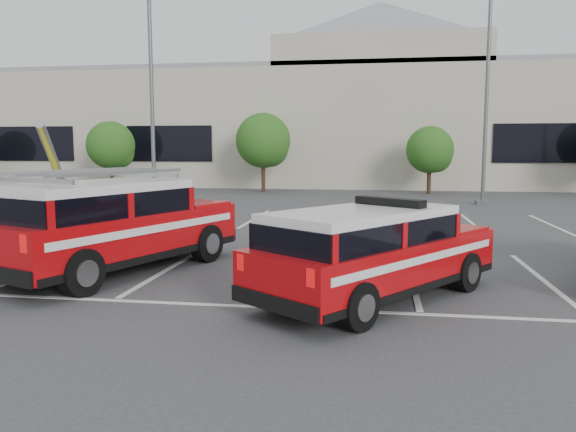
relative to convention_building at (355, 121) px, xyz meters
name	(u,v)px	position (x,y,z in m)	size (l,w,h in m)	color
ground	(287,271)	(-0.18, -31.86, -4.72)	(120.00, 120.00, 0.00)	#37373A
stall_markings	(310,239)	(-0.18, -27.36, -4.71)	(23.00, 15.00, 0.01)	silver
convention_building	(355,121)	(0.00, 0.00, 0.00)	(60.00, 16.99, 13.20)	#BEB3A1
tree_left	(112,147)	(-15.09, -9.82, -1.95)	(3.07, 3.07, 4.42)	#3F2B19
tree_mid_left	(265,142)	(-5.09, -9.82, -1.68)	(3.37, 3.37, 4.85)	#3F2B19
tree_mid_right	(431,151)	(4.91, -9.82, -2.22)	(2.77, 2.77, 3.99)	#3F2B19
light_pole_left	(152,92)	(-8.18, -19.86, 0.47)	(0.90, 0.60, 10.24)	#59595E
light_pole_mid	(487,95)	(6.82, -15.86, 0.47)	(0.90, 0.60, 10.24)	#59595E
fire_chief_suv	(374,259)	(1.74, -33.92, -3.97)	(4.59, 5.31, 1.83)	#A7080C
ladder_suv	(113,232)	(-3.95, -32.53, -3.81)	(4.21, 6.19, 2.27)	#A7080C
utility_rig	(46,219)	(-7.64, -29.19, -4.03)	(3.63, 4.73, 3.47)	#59595E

